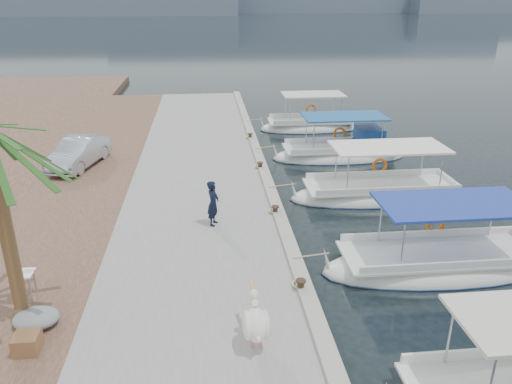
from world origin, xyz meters
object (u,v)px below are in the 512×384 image
fishing_caique_b (439,265)px  fishing_caique_c (380,195)px  fishing_caique_d (341,154)px  fishing_caique_e (309,127)px  fisherman (213,203)px  parked_car (79,153)px  pelican (256,323)px

fishing_caique_b → fishing_caique_c: 5.84m
fishing_caique_d → fishing_caique_c: bearing=-87.2°
fishing_caique_b → fishing_caique_e: size_ratio=1.20×
fishing_caique_d → fisherman: fishing_caique_d is taller
fishing_caique_b → fisherman: size_ratio=4.67×
fishing_caique_c → parked_car: size_ratio=1.91×
pelican → parked_car: (-6.83, 13.42, 0.02)m
fishing_caique_d → fishing_caique_e: bearing=94.3°
fishing_caique_d → pelican: bearing=-111.7°
fisherman → pelican: bearing=-154.3°
fishing_caique_b → parked_car: fishing_caique_b is taller
fishing_caique_b → fishing_caique_c: size_ratio=0.98×
parked_car → fishing_caique_d: bearing=21.9°
fishing_caique_d → fisherman: bearing=-128.9°
pelican → parked_car: parked_car is taller
fishing_caique_b → fishing_caique_c: bearing=89.1°
fishing_caique_e → fisherman: (-6.30, -14.22, 1.17)m
fishing_caique_c → fishing_caique_d: same height
fishing_caique_c → fishing_caique_e: bearing=93.6°
fishing_caique_c → fishing_caique_b: bearing=-90.9°
fishing_caique_b → fisherman: bearing=157.4°
pelican → fisherman: size_ratio=0.99×
fishing_caique_c → fishing_caique_d: bearing=92.8°
fishing_caique_d → fisherman: size_ratio=4.32×
fishing_caique_d → parked_car: bearing=-173.4°
fisherman → fishing_caique_c: bearing=-48.4°
fishing_caique_d → parked_car: size_ratio=1.73×
fishing_caique_c → parked_car: bearing=163.2°
fishing_caique_b → fishing_caique_e: 17.11m
fishing_caique_d → parked_car: 12.89m
fishing_caique_d → pelican: size_ratio=4.37×
parked_car → fisherman: bearing=-33.5°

